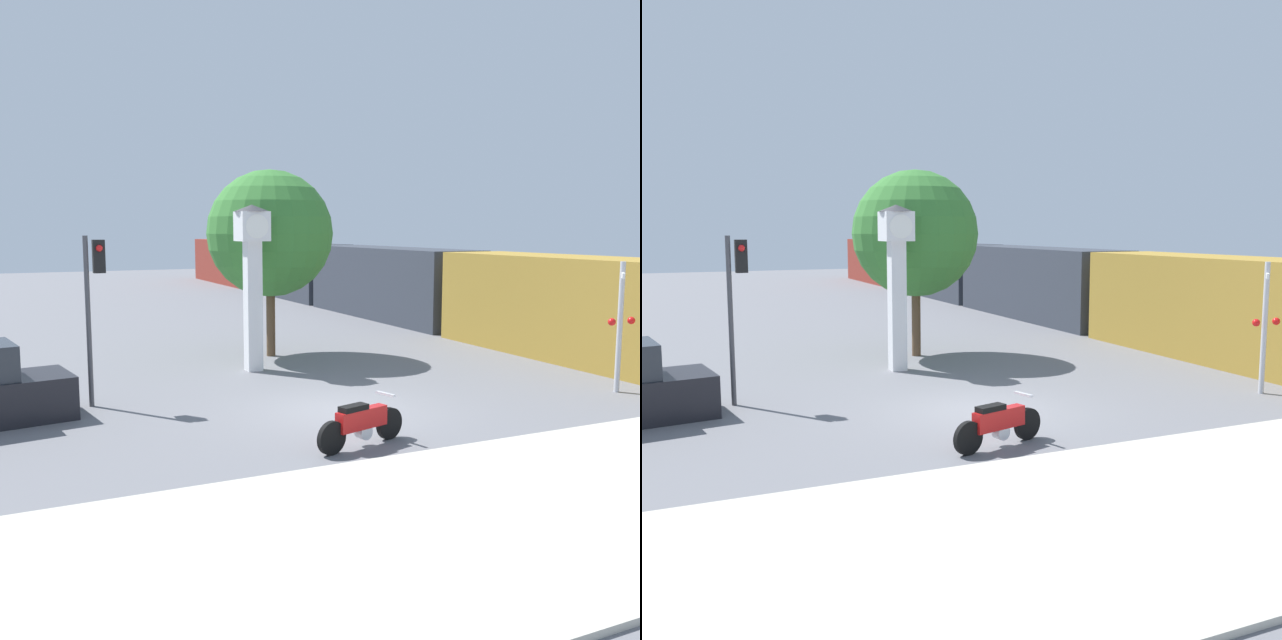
# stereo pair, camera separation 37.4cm
# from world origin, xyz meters

# --- Properties ---
(ground_plane) EXTENTS (120.00, 120.00, 0.00)m
(ground_plane) POSITION_xyz_m (0.00, 0.00, 0.00)
(ground_plane) COLOR slate
(sidewalk_strip) EXTENTS (36.00, 6.00, 0.10)m
(sidewalk_strip) POSITION_xyz_m (0.00, -6.72, 0.05)
(sidewalk_strip) COLOR #BCB7A8
(sidewalk_strip) RESTS_ON ground_plane
(motorcycle) EXTENTS (2.20, 0.79, 1.00)m
(motorcycle) POSITION_xyz_m (-0.88, -2.72, 0.48)
(motorcycle) COLOR black
(motorcycle) RESTS_ON ground_plane
(clock_tower) EXTENTS (1.06, 1.06, 5.03)m
(clock_tower) POSITION_xyz_m (-0.23, 5.46, 3.30)
(clock_tower) COLOR white
(clock_tower) RESTS_ON ground_plane
(freight_train) EXTENTS (2.80, 48.83, 3.40)m
(freight_train) POSITION_xyz_m (10.21, 21.22, 1.70)
(freight_train) COLOR olive
(freight_train) RESTS_ON ground_plane
(traffic_light) EXTENTS (0.50, 0.35, 4.16)m
(traffic_light) POSITION_xyz_m (-5.18, 2.93, 2.86)
(traffic_light) COLOR #47474C
(traffic_light) RESTS_ON ground_plane
(railroad_crossing_signal) EXTENTS (0.90, 0.82, 3.47)m
(railroad_crossing_signal) POSITION_xyz_m (7.56, -1.38, 1.90)
(railroad_crossing_signal) COLOR #B7B7BC
(railroad_crossing_signal) RESTS_ON ground_plane
(street_tree) EXTENTS (4.23, 4.23, 6.27)m
(street_tree) POSITION_xyz_m (1.17, 7.60, 4.14)
(street_tree) COLOR brown
(street_tree) RESTS_ON ground_plane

